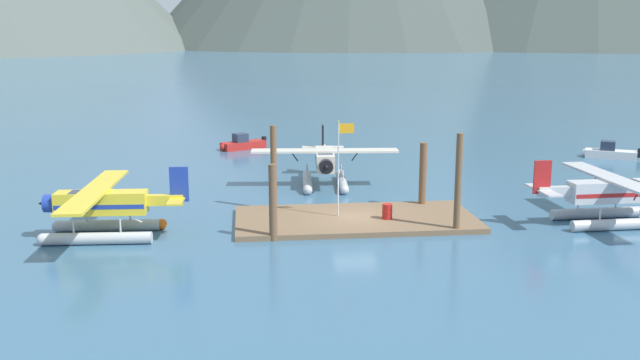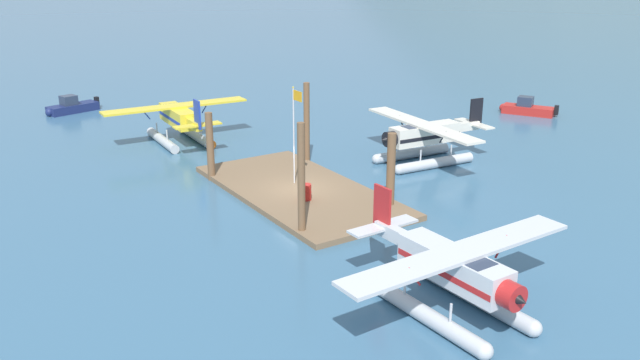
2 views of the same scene
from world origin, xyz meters
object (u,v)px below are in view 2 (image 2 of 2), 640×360
mooring_buoy (212,145)px  boat_navy_open_sw (71,107)px  fuel_drum (306,192)px  seaplane_silver_stbd_aft (453,276)px  boat_red_open_north (527,108)px  seaplane_yellow_port_aft (178,121)px  flagpole (295,124)px  seaplane_cream_bow_centre (424,139)px

mooring_buoy → boat_navy_open_sw: size_ratio=0.13×
fuel_drum → seaplane_silver_stbd_aft: 12.80m
boat_navy_open_sw → mooring_buoy: bearing=17.7°
mooring_buoy → boat_red_open_north: boat_red_open_north is taller
mooring_buoy → seaplane_silver_stbd_aft: seaplane_silver_stbd_aft is taller
seaplane_yellow_port_aft → boat_navy_open_sw: bearing=-163.3°
seaplane_silver_stbd_aft → seaplane_yellow_port_aft: 28.51m
boat_red_open_north → seaplane_silver_stbd_aft: bearing=-53.7°
seaplane_yellow_port_aft → fuel_drum: bearing=3.7°
mooring_buoy → seaplane_silver_stbd_aft: (25.52, -1.64, 1.27)m
boat_red_open_north → mooring_buoy: bearing=-99.5°
flagpole → boat_navy_open_sw: (-27.34, -6.15, -3.34)m
fuel_drum → boat_navy_open_sw: boat_navy_open_sw is taller
mooring_buoy → boat_red_open_north: size_ratio=0.14×
mooring_buoy → seaplane_silver_stbd_aft: size_ratio=0.06×
boat_navy_open_sw → flagpole: bearing=12.7°
seaplane_yellow_port_aft → mooring_buoy: bearing=22.4°
flagpole → fuel_drum: bearing=-19.0°
fuel_drum → boat_red_open_north: size_ratio=0.20×
seaplane_silver_stbd_aft → fuel_drum: bearing=173.6°
fuel_drum → seaplane_yellow_port_aft: bearing=-176.3°
fuel_drum → seaplane_cream_bow_centre: seaplane_cream_bow_centre is taller
mooring_buoy → seaplane_cream_bow_centre: (10.41, 10.22, 1.27)m
fuel_drum → mooring_buoy: fuel_drum is taller
flagpole → seaplane_yellow_port_aft: (-13.21, -1.91, -2.25)m
fuel_drum → boat_navy_open_sw: bearing=-170.1°
mooring_buoy → boat_red_open_north: (4.50, 26.97, 0.18)m
flagpole → seaplane_yellow_port_aft: flagpole is taller
seaplane_cream_bow_centre → boat_navy_open_sw: size_ratio=2.19×
seaplane_cream_bow_centre → boat_red_open_north: seaplane_cream_bow_centre is taller
mooring_buoy → seaplane_yellow_port_aft: seaplane_yellow_port_aft is taller
seaplane_silver_stbd_aft → seaplane_cream_bow_centre: bearing=141.9°
mooring_buoy → seaplane_cream_bow_centre: seaplane_cream_bow_centre is taller
flagpole → mooring_buoy: flagpole is taller
seaplane_silver_stbd_aft → boat_navy_open_sw: (-42.64, -3.83, -1.09)m
seaplane_silver_stbd_aft → seaplane_yellow_port_aft: (-28.51, 0.41, 0.00)m
seaplane_yellow_port_aft → boat_navy_open_sw: 14.80m
flagpole → fuel_drum: flagpole is taller
mooring_buoy → seaplane_silver_stbd_aft: 25.61m
seaplane_silver_stbd_aft → boat_red_open_north: (-21.03, 28.60, -1.09)m
mooring_buoy → fuel_drum: bearing=-1.0°
fuel_drum → seaplane_cream_bow_centre: bearing=103.1°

